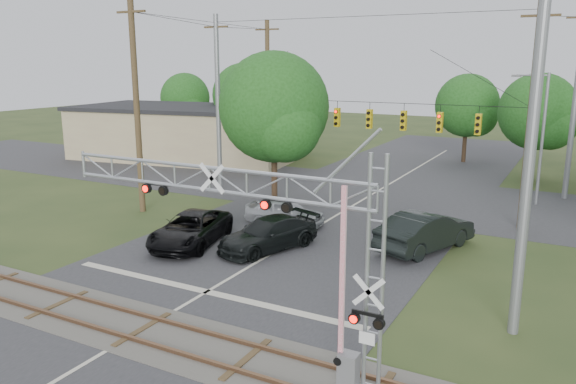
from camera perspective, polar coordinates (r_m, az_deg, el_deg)
The scene contains 14 objects.
ground at distance 18.18m, azimuth -18.96°, elevation -15.67°, with size 160.00×160.00×0.00m, color #2C3C1C.
road_main at distance 25.32m, azimuth -2.17°, elevation -6.59°, with size 14.00×90.00×0.02m, color #2C2C2F.
road_cross at distance 37.58m, azimuth 8.68°, elevation -0.17°, with size 90.00×12.00×0.02m, color #2C2C2F.
railroad_track at distance 19.39m, azimuth -14.55°, elevation -13.36°, with size 90.00×3.20×0.17m.
crossing_gantry at distance 14.82m, azimuth -2.05°, elevation -4.57°, with size 10.15×0.83×6.48m.
traffic_signal_span at distance 32.67m, azimuth 8.05°, elevation 7.92°, with size 19.34×0.36×11.50m.
pickup_black at distance 27.19m, azimuth -9.85°, elevation -3.73°, with size 2.52×5.46×1.52m, color black.
car_dark at distance 26.08m, azimuth -2.02°, elevation -4.30°, with size 2.08×5.13×1.49m, color black.
sedan_silver at distance 29.93m, azimuth -0.32°, elevation -2.03°, with size 1.72×4.27×1.46m, color #9CA0A3.
suv_dark at distance 26.80m, azimuth 13.80°, elevation -3.85°, with size 1.91×5.47×1.80m, color black.
commercial_building at distance 51.86m, azimuth -10.11°, elevation 6.03°, with size 21.22×12.97×4.67m.
streetlight at distance 36.80m, azimuth 24.24°, elevation 5.55°, with size 2.12×0.22×7.94m.
utility_poles at distance 33.58m, azimuth 12.50°, elevation 8.85°, with size 24.56×28.14×14.25m.
treeline at distance 42.48m, azimuth 12.18°, elevation 8.43°, with size 56.89×28.86×9.20m.
Camera 1 is at (12.11, -10.54, 8.53)m, focal length 35.00 mm.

